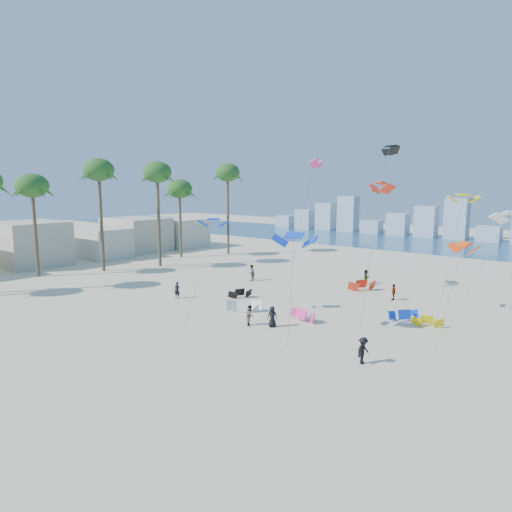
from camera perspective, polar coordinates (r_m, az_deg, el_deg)
The scene contains 10 objects.
ground at distance 34.56m, azimuth -21.67°, elevation -10.06°, with size 220.00×220.00×0.00m, color beige.
ocean at distance 92.56m, azimuth 21.30°, elevation 1.52°, with size 220.00×220.00×0.00m, color navy.
kitesurfer_near at distance 44.58m, azimuth -9.93°, elevation -4.28°, with size 0.59×0.39×1.62m, color black.
kitesurfer_mid at distance 35.67m, azimuth -0.74°, elevation -7.48°, with size 0.78×0.61×1.60m, color gray.
kitesurfers_far at distance 42.06m, azimuth 9.74°, elevation -5.02°, with size 33.18×22.53×1.88m.
grounded_kites at distance 41.06m, azimuth 8.36°, elevation -5.88°, with size 19.70×17.67×1.02m.
flying_kites at distance 40.50m, azimuth 19.96°, elevation 10.12°, with size 26.98×27.40×18.47m.
palm_row at distance 60.15m, azimuth -18.90°, elevation 8.84°, with size 9.31×44.80×14.35m.
beachfront_buildings at distance 72.83m, azimuth -20.14°, elevation 1.87°, with size 11.50×43.00×6.00m.
distant_skyline at distance 102.10m, azimuth 22.58°, elevation 3.82°, with size 85.00×3.00×8.40m.
Camera 1 is at (29.08, -15.20, 10.83)m, focal length 31.67 mm.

